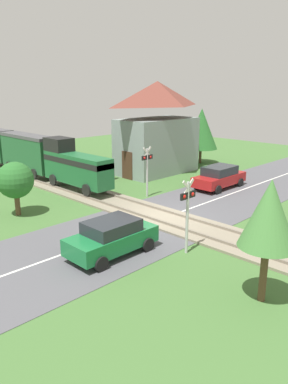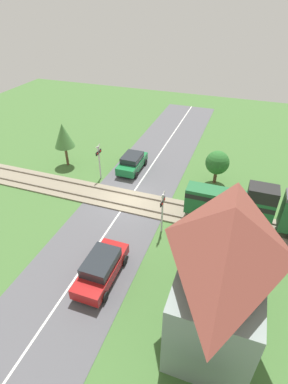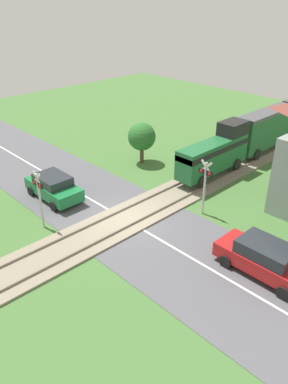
{
  "view_description": "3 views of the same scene",
  "coord_description": "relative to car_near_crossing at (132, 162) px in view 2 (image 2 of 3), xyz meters",
  "views": [
    {
      "loc": [
        -13.95,
        -12.42,
        6.7
      ],
      "look_at": [
        0.0,
        1.38,
        1.2
      ],
      "focal_mm": 35.0,
      "sensor_mm": 36.0,
      "label": 1
    },
    {
      "loc": [
        17.47,
        7.58,
        13.92
      ],
      "look_at": [
        0.0,
        1.38,
        1.2
      ],
      "focal_mm": 28.0,
      "sensor_mm": 36.0,
      "label": 2
    },
    {
      "loc": [
        13.01,
        -11.14,
        10.8
      ],
      "look_at": [
        0.0,
        1.38,
        1.2
      ],
      "focal_mm": 35.0,
      "sensor_mm": 36.0,
      "label": 3
    }
  ],
  "objects": [
    {
      "name": "road_surface",
      "position": [
        4.73,
        1.44,
        -0.78
      ],
      "size": [
        48.0,
        6.4,
        0.02
      ],
      "color": "#515156",
      "rests_on": "ground_plane"
    },
    {
      "name": "tree_roadside_hedge",
      "position": [
        -0.32,
        7.46,
        1.15
      ],
      "size": [
        1.96,
        1.96,
        2.93
      ],
      "color": "brown",
      "rests_on": "ground_plane"
    },
    {
      "name": "car_near_crossing",
      "position": [
        0.0,
        0.0,
        0.0
      ],
      "size": [
        3.86,
        1.86,
        1.5
      ],
      "color": "#197038",
      "rests_on": "ground_plane"
    },
    {
      "name": "station_building",
      "position": [
        12.73,
        9.28,
        2.74
      ],
      "size": [
        7.02,
        3.78,
        7.17
      ],
      "color": "gray",
      "rests_on": "ground_plane"
    },
    {
      "name": "pedestrian_by_station",
      "position": [
        8.58,
        10.01,
        -0.1
      ],
      "size": [
        0.37,
        0.37,
        1.51
      ],
      "color": "#7F3D84",
      "rests_on": "ground_plane"
    },
    {
      "name": "crossing_signal_east_approach",
      "position": [
        7.17,
        4.96,
        1.25
      ],
      "size": [
        0.9,
        0.18,
        3.18
      ],
      "color": "#B7B7B7",
      "rests_on": "ground_plane"
    },
    {
      "name": "crossing_signal_west_approach",
      "position": [
        2.29,
        -2.08,
        1.25
      ],
      "size": [
        0.9,
        0.18,
        3.18
      ],
      "color": "#B7B7B7",
      "rests_on": "ground_plane"
    },
    {
      "name": "car_far_side",
      "position": [
        12.13,
        2.88,
        0.01
      ],
      "size": [
        4.23,
        1.87,
        1.54
      ],
      "color": "#A81919",
      "rests_on": "ground_plane"
    },
    {
      "name": "track_bed",
      "position": [
        4.73,
        1.44,
        -0.72
      ],
      "size": [
        2.8,
        48.0,
        0.24
      ],
      "color": "gray",
      "rests_on": "ground_plane"
    },
    {
      "name": "tree_beyond_track",
      "position": [
        1.16,
        -6.1,
        2.17
      ],
      "size": [
        1.82,
        1.82,
        4.08
      ],
      "color": "brown",
      "rests_on": "ground_plane"
    },
    {
      "name": "ground_plane",
      "position": [
        4.73,
        1.44,
        -0.79
      ],
      "size": [
        60.0,
        60.0,
        0.0
      ],
      "primitive_type": "plane",
      "color": "#426B33"
    }
  ]
}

